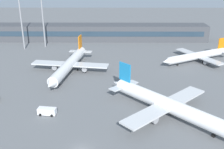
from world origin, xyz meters
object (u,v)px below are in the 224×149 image
(airplane_mid, at_px, (69,65))
(floodlight_tower_east, at_px, (43,16))
(floodlight_tower_west, at_px, (21,17))
(service_van_white, at_px, (47,111))
(airplane_far, at_px, (197,56))
(airplane_near, at_px, (170,106))

(airplane_mid, height_order, floodlight_tower_east, floodlight_tower_east)
(floodlight_tower_west, bearing_deg, floodlight_tower_east, 25.23)
(service_van_white, bearing_deg, airplane_mid, 87.81)
(airplane_far, bearing_deg, airplane_near, -113.66)
(airplane_near, bearing_deg, floodlight_tower_west, 132.19)
(airplane_near, distance_m, floodlight_tower_east, 90.39)
(service_van_white, xyz_separation_m, floodlight_tower_east, (-17.38, 71.54, 15.05))
(airplane_near, height_order, airplane_mid, airplane_near)
(floodlight_tower_west, xyz_separation_m, floodlight_tower_east, (9.70, 4.57, -0.15))
(service_van_white, relative_size, floodlight_tower_west, 0.19)
(airplane_mid, distance_m, floodlight_tower_west, 45.81)
(airplane_near, bearing_deg, airplane_far, 66.34)
(airplane_near, bearing_deg, airplane_mid, 134.01)
(service_van_white, xyz_separation_m, floodlight_tower_west, (-27.09, 66.96, 15.20))
(service_van_white, distance_m, floodlight_tower_east, 75.14)
(airplane_mid, height_order, service_van_white, airplane_mid)
(airplane_far, distance_m, floodlight_tower_west, 86.34)
(airplane_mid, xyz_separation_m, airplane_far, (54.52, 13.48, -0.54))
(airplane_near, bearing_deg, service_van_white, 177.98)
(floodlight_tower_east, bearing_deg, floodlight_tower_west, -154.77)
(airplane_near, xyz_separation_m, airplane_far, (21.07, 48.10, -0.66))
(service_van_white, distance_m, floodlight_tower_west, 73.82)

